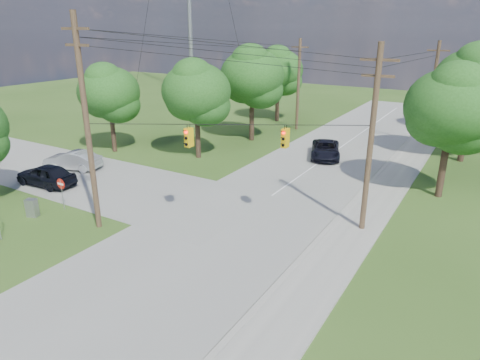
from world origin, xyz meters
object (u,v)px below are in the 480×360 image
Objects in this scene: car_main_north at (325,149)px; do_not_enter_sign at (61,187)px; pole_north_w at (298,84)px; pole_ne at (371,139)px; pole_north_e at (432,94)px; pole_sw at (87,123)px; car_cross_dark at (46,175)px; car_cross_silver at (73,160)px; control_cabinet at (32,208)px.

do_not_enter_sign reaches higher than car_main_north.
pole_north_w is at bearing 106.59° from car_main_north.
pole_north_w reaches higher than car_main_north.
pole_ne reaches higher than pole_north_e.
pole_sw reaches higher than pole_north_e.
car_cross_silver is at bearing -160.89° from car_cross_dark.
pole_sw reaches higher than control_cabinet.
pole_sw is 10.62m from car_cross_dark.
pole_sw is 13.24m from car_cross_silver.
car_cross_dark is 4.17× the size of control_cabinet.
pole_ne is 1.97× the size of car_main_north.
pole_sw is 1.20× the size of pole_north_e.
car_cross_dark is (-22.21, -4.76, -4.61)m from pole_ne.
pole_north_w is 29.43m from do_not_enter_sign.
car_cross_silver is (-1.52, 3.58, -0.05)m from car_cross_dark.
pole_sw is 2.25× the size of car_main_north.
car_cross_dark is at bearing -129.69° from pole_north_e.
pole_sw is at bearing -127.90° from car_main_north.
car_cross_dark is at bearing 161.95° from pole_sw.
car_cross_dark is 5.69m from control_cabinet.
car_cross_silver is (-9.83, -23.18, -4.32)m from pole_north_w.
car_cross_dark is 0.91× the size of car_main_north.
do_not_enter_sign is at bearing 61.13° from car_cross_dark.
car_cross_silver is 8.62m from do_not_enter_sign.
pole_sw is at bearing 68.12° from car_cross_dark.
car_main_north is at bearing 113.64° from car_cross_silver.
pole_north_e reaches higher than car_main_north.
car_cross_silver is at bearing -177.15° from pole_ne.
pole_ne reaches higher than car_cross_dark.
control_cabinet is at bearing 20.17° from car_cross_silver.
control_cabinet is at bearing 41.80° from car_cross_dark.
pole_sw reaches higher than pole_ne.
pole_north_e is 1.00× the size of pole_north_w.
pole_ne is (13.50, 7.60, -0.76)m from pole_sw.
control_cabinet is (-11.14, -21.54, -0.19)m from car_main_north.
pole_ne is 1.05× the size of pole_north_e.
pole_north_e is 13.90m from pole_north_w.
pole_ne is at bearing 76.57° from car_cross_silver.
do_not_enter_sign reaches higher than car_cross_dark.
pole_sw is at bearing -150.62° from pole_ne.
car_main_north is 22.39m from do_not_enter_sign.
car_cross_dark is 1.03× the size of car_cross_silver.
pole_sw is 1.20× the size of pole_north_w.
pole_north_w is 1.87× the size of car_main_north.
car_cross_dark is 3.89m from car_cross_silver.
pole_ne reaches higher than pole_north_w.
pole_north_w is at bearing 140.75° from car_cross_silver.
control_cabinet is 2.12m from do_not_enter_sign.
pole_sw reaches higher than do_not_enter_sign.
pole_north_w is 4.74× the size of do_not_enter_sign.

